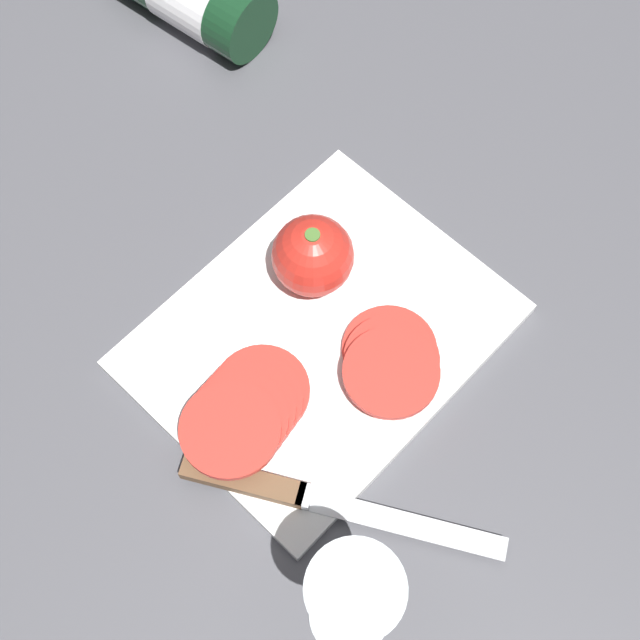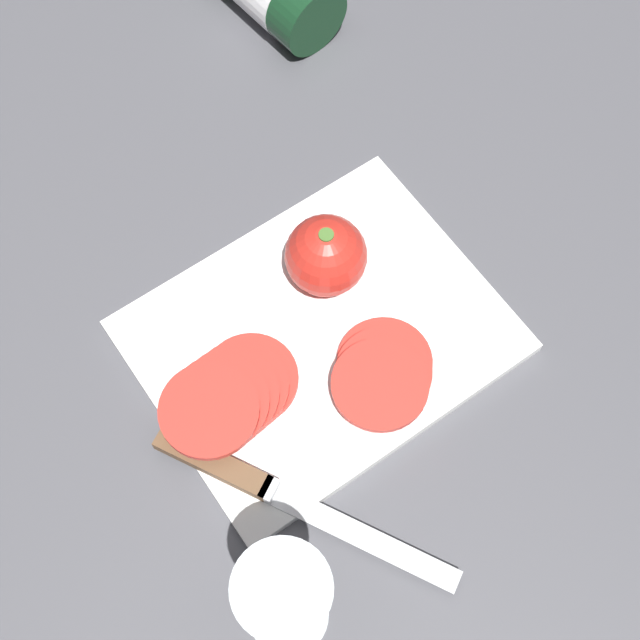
# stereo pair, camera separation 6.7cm
# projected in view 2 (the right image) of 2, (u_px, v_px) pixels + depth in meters

# --- Properties ---
(ground_plane) EXTENTS (3.00, 3.00, 0.00)m
(ground_plane) POSITION_uv_depth(u_px,v_px,m) (309.00, 306.00, 0.87)
(ground_plane) COLOR #4C4C51
(cutting_board) EXTENTS (0.33, 0.26, 0.01)m
(cutting_board) POSITION_uv_depth(u_px,v_px,m) (320.00, 336.00, 0.84)
(cutting_board) COLOR white
(cutting_board) RESTS_ON ground_plane
(wine_glass) EXTENTS (0.07, 0.07, 0.16)m
(wine_glass) POSITION_uv_depth(u_px,v_px,m) (284.00, 598.00, 0.65)
(wine_glass) COLOR silver
(wine_glass) RESTS_ON ground_plane
(whole_tomato) EXTENTS (0.08, 0.08, 0.08)m
(whole_tomato) POSITION_uv_depth(u_px,v_px,m) (326.00, 256.00, 0.83)
(whole_tomato) COLOR red
(whole_tomato) RESTS_ON cutting_board
(knife) EXTENTS (0.16, 0.26, 0.01)m
(knife) POSITION_uv_depth(u_px,v_px,m) (242.00, 477.00, 0.78)
(knife) COLOR silver
(knife) RESTS_ON cutting_board
(tomato_slice_stack_near) EXTENTS (0.14, 0.10, 0.04)m
(tomato_slice_stack_near) POSITION_uv_depth(u_px,v_px,m) (230.00, 394.00, 0.79)
(tomato_slice_stack_near) COLOR red
(tomato_slice_stack_near) RESTS_ON cutting_board
(tomato_slice_stack_far) EXTENTS (0.11, 0.11, 0.02)m
(tomato_slice_stack_far) POSITION_uv_depth(u_px,v_px,m) (384.00, 372.00, 0.81)
(tomato_slice_stack_far) COLOR red
(tomato_slice_stack_far) RESTS_ON cutting_board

